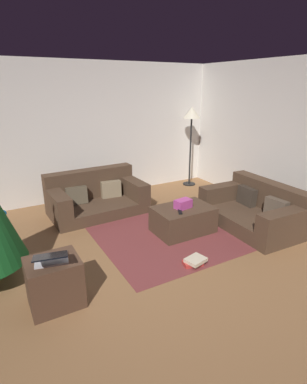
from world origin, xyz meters
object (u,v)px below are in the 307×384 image
(couch_left, at_px, (95,197))
(side_table, at_px, (54,282))
(book_stack, at_px, (194,261))
(corner_lamp, at_px, (192,119))
(ottoman, at_px, (183,219))
(couch_right, at_px, (256,210))
(laptop, at_px, (51,258))
(gift_box, at_px, (183,204))
(tv_remote, at_px, (180,212))

(couch_left, bearing_deg, side_table, 58.99)
(book_stack, distance_m, corner_lamp, 3.65)
(couch_left, height_order, ottoman, couch_left)
(couch_left, height_order, couch_right, couch_left)
(couch_right, height_order, corner_lamp, corner_lamp)
(corner_lamp, bearing_deg, laptop, -143.12)
(couch_left, bearing_deg, laptop, 59.36)
(gift_box, height_order, corner_lamp, corner_lamp)
(side_table, height_order, book_stack, side_table)
(ottoman, height_order, book_stack, ottoman)
(couch_right, distance_m, book_stack, 1.67)
(ottoman, bearing_deg, tv_remote, -139.18)
(couch_left, distance_m, tv_remote, 1.75)
(tv_remote, bearing_deg, couch_left, 143.24)
(side_table, distance_m, corner_lamp, 4.63)
(book_stack, bearing_deg, corner_lamp, 55.47)
(tv_remote, relative_size, corner_lamp, 0.09)
(corner_lamp, bearing_deg, gift_box, -128.14)
(ottoman, xyz_separation_m, book_stack, (-0.42, -0.86, -0.15))
(ottoman, height_order, side_table, side_table)
(couch_right, bearing_deg, book_stack, 109.23)
(tv_remote, xyz_separation_m, corner_lamp, (1.64, 2.04, 1.06))
(couch_right, distance_m, ottoman, 1.23)
(gift_box, distance_m, tv_remote, 0.19)
(tv_remote, height_order, corner_lamp, corner_lamp)
(tv_remote, distance_m, book_stack, 0.86)
(laptop, xyz_separation_m, corner_lamp, (3.60, 2.70, 0.90))
(gift_box, xyz_separation_m, book_stack, (-0.40, -0.85, -0.41))
(gift_box, relative_size, book_stack, 0.83)
(book_stack, bearing_deg, laptop, 177.74)
(book_stack, height_order, corner_lamp, corner_lamp)
(couch_right, bearing_deg, tv_remote, 81.69)
(couch_right, xyz_separation_m, laptop, (-3.28, -0.42, 0.31))
(tv_remote, bearing_deg, side_table, -134.95)
(couch_right, distance_m, corner_lamp, 2.61)
(corner_lamp, bearing_deg, couch_left, -168.96)
(couch_right, relative_size, corner_lamp, 0.93)
(tv_remote, bearing_deg, book_stack, -82.20)
(couch_left, relative_size, corner_lamp, 0.96)
(couch_left, height_order, side_table, couch_left)
(tv_remote, bearing_deg, ottoman, 68.53)
(ottoman, height_order, gift_box, gift_box)
(laptop, relative_size, book_stack, 1.45)
(ottoman, distance_m, tv_remote, 0.29)
(book_stack, bearing_deg, tv_remote, 70.10)
(gift_box, relative_size, tv_remote, 1.58)
(tv_remote, bearing_deg, corner_lamp, 78.87)
(laptop, bearing_deg, tv_remote, 18.69)
(couch_left, height_order, tv_remote, couch_left)
(couch_left, xyz_separation_m, side_table, (-1.20, -2.18, -0.02))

